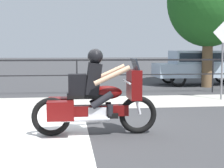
{
  "coord_description": "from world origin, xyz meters",
  "views": [
    {
      "loc": [
        -0.29,
        -6.99,
        1.62
      ],
      "look_at": [
        0.65,
        0.39,
        0.87
      ],
      "focal_mm": 55.0,
      "sensor_mm": 36.0,
      "label": 1
    }
  ],
  "objects_px": {
    "parked_car": "(199,65)",
    "tree_behind_sign": "(209,1)",
    "motorcycle": "(95,98)",
    "street_sign": "(223,52)"
  },
  "relations": [
    {
      "from": "parked_car",
      "to": "tree_behind_sign",
      "type": "relative_size",
      "value": 0.77
    },
    {
      "from": "tree_behind_sign",
      "to": "motorcycle",
      "type": "bearing_deg",
      "value": -125.25
    },
    {
      "from": "motorcycle",
      "to": "street_sign",
      "type": "distance_m",
      "value": 6.02
    },
    {
      "from": "parked_car",
      "to": "street_sign",
      "type": "bearing_deg",
      "value": -103.6
    },
    {
      "from": "motorcycle",
      "to": "tree_behind_sign",
      "type": "bearing_deg",
      "value": 58.55
    },
    {
      "from": "motorcycle",
      "to": "parked_car",
      "type": "distance_m",
      "value": 10.23
    },
    {
      "from": "parked_car",
      "to": "street_sign",
      "type": "height_order",
      "value": "street_sign"
    },
    {
      "from": "parked_car",
      "to": "tree_behind_sign",
      "type": "height_order",
      "value": "tree_behind_sign"
    },
    {
      "from": "parked_car",
      "to": "tree_behind_sign",
      "type": "xyz_separation_m",
      "value": [
        -0.05,
        -1.0,
        2.72
      ]
    },
    {
      "from": "motorcycle",
      "to": "parked_car",
      "type": "relative_size",
      "value": 0.55
    }
  ]
}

